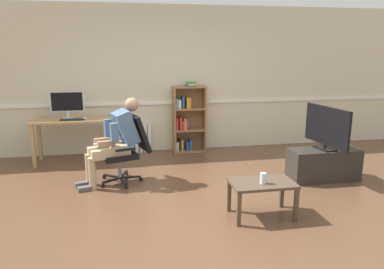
{
  "coord_description": "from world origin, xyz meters",
  "views": [
    {
      "loc": [
        -0.78,
        -4.17,
        1.9
      ],
      "look_at": [
        0.15,
        0.85,
        0.7
      ],
      "focal_mm": 33.83,
      "sensor_mm": 36.0,
      "label": 1
    }
  ],
  "objects_px": {
    "radiator": "(132,138)",
    "tv_screen": "(327,127)",
    "computer_mouse": "(85,119)",
    "imac_monitor": "(67,103)",
    "office_chair": "(128,146)",
    "keyboard": "(73,120)",
    "computer_desk": "(72,125)",
    "tv_stand": "(323,164)",
    "drinking_glass": "(263,178)",
    "bookshelf": "(187,119)",
    "person_seated": "(116,139)",
    "coffee_table": "(262,187)"
  },
  "relations": [
    {
      "from": "computer_desk",
      "to": "bookshelf",
      "type": "bearing_deg",
      "value": 8.11
    },
    {
      "from": "computer_desk",
      "to": "office_chair",
      "type": "xyz_separation_m",
      "value": [
        0.94,
        -1.15,
        -0.11
      ]
    },
    {
      "from": "imac_monitor",
      "to": "drinking_glass",
      "type": "height_order",
      "value": "imac_monitor"
    },
    {
      "from": "person_seated",
      "to": "bookshelf",
      "type": "bearing_deg",
      "value": 121.65
    },
    {
      "from": "tv_stand",
      "to": "drinking_glass",
      "type": "distance_m",
      "value": 1.74
    },
    {
      "from": "imac_monitor",
      "to": "tv_screen",
      "type": "distance_m",
      "value": 4.21
    },
    {
      "from": "keyboard",
      "to": "office_chair",
      "type": "xyz_separation_m",
      "value": [
        0.89,
        -1.01,
        -0.24
      ]
    },
    {
      "from": "keyboard",
      "to": "drinking_glass",
      "type": "bearing_deg",
      "value": -46.75
    },
    {
      "from": "office_chair",
      "to": "person_seated",
      "type": "height_order",
      "value": "person_seated"
    },
    {
      "from": "bookshelf",
      "to": "radiator",
      "type": "height_order",
      "value": "bookshelf"
    },
    {
      "from": "keyboard",
      "to": "radiator",
      "type": "xyz_separation_m",
      "value": [
        0.97,
        0.53,
        -0.49
      ]
    },
    {
      "from": "tv_stand",
      "to": "bookshelf",
      "type": "bearing_deg",
      "value": 132.2
    },
    {
      "from": "imac_monitor",
      "to": "office_chair",
      "type": "height_order",
      "value": "imac_monitor"
    },
    {
      "from": "office_chair",
      "to": "person_seated",
      "type": "xyz_separation_m",
      "value": [
        -0.18,
        -0.06,
        0.13
      ]
    },
    {
      "from": "radiator",
      "to": "tv_screen",
      "type": "xyz_separation_m",
      "value": [
        2.77,
        -2.01,
        0.53
      ]
    },
    {
      "from": "person_seated",
      "to": "office_chair",
      "type": "bearing_deg",
      "value": 90.0
    },
    {
      "from": "radiator",
      "to": "tv_screen",
      "type": "distance_m",
      "value": 3.47
    },
    {
      "from": "person_seated",
      "to": "tv_stand",
      "type": "bearing_deg",
      "value": 64.76
    },
    {
      "from": "coffee_table",
      "to": "drinking_glass",
      "type": "distance_m",
      "value": 0.13
    },
    {
      "from": "bookshelf",
      "to": "person_seated",
      "type": "relative_size",
      "value": 1.06
    },
    {
      "from": "bookshelf",
      "to": "office_chair",
      "type": "height_order",
      "value": "bookshelf"
    },
    {
      "from": "tv_screen",
      "to": "coffee_table",
      "type": "xyz_separation_m",
      "value": [
        -1.36,
        -1.0,
        -0.44
      ]
    },
    {
      "from": "keyboard",
      "to": "computer_mouse",
      "type": "bearing_deg",
      "value": 5.86
    },
    {
      "from": "radiator",
      "to": "computer_mouse",
      "type": "bearing_deg",
      "value": -146.78
    },
    {
      "from": "computer_desk",
      "to": "office_chair",
      "type": "relative_size",
      "value": 1.28
    },
    {
      "from": "drinking_glass",
      "to": "tv_screen",
      "type": "bearing_deg",
      "value": 37.36
    },
    {
      "from": "bookshelf",
      "to": "tv_screen",
      "type": "relative_size",
      "value": 1.41
    },
    {
      "from": "computer_desk",
      "to": "coffee_table",
      "type": "distance_m",
      "value": 3.59
    },
    {
      "from": "computer_desk",
      "to": "drinking_glass",
      "type": "relative_size",
      "value": 10.18
    },
    {
      "from": "radiator",
      "to": "tv_stand",
      "type": "relative_size",
      "value": 0.69
    },
    {
      "from": "bookshelf",
      "to": "radiator",
      "type": "bearing_deg",
      "value": 174.69
    },
    {
      "from": "tv_screen",
      "to": "keyboard",
      "type": "bearing_deg",
      "value": 60.81
    },
    {
      "from": "office_chair",
      "to": "tv_screen",
      "type": "relative_size",
      "value": 1.05
    },
    {
      "from": "person_seated",
      "to": "coffee_table",
      "type": "height_order",
      "value": "person_seated"
    },
    {
      "from": "radiator",
      "to": "tv_stand",
      "type": "height_order",
      "value": "radiator"
    },
    {
      "from": "computer_mouse",
      "to": "office_chair",
      "type": "xyz_separation_m",
      "value": [
        0.7,
        -1.03,
        -0.24
      ]
    },
    {
      "from": "computer_mouse",
      "to": "tv_stand",
      "type": "distance_m",
      "value": 3.89
    },
    {
      "from": "computer_desk",
      "to": "office_chair",
      "type": "height_order",
      "value": "office_chair"
    },
    {
      "from": "computer_desk",
      "to": "keyboard",
      "type": "relative_size",
      "value": 3.1
    },
    {
      "from": "person_seated",
      "to": "coffee_table",
      "type": "xyz_separation_m",
      "value": [
        1.67,
        -1.42,
        -0.3
      ]
    },
    {
      "from": "keyboard",
      "to": "computer_mouse",
      "type": "height_order",
      "value": "computer_mouse"
    },
    {
      "from": "office_chair",
      "to": "person_seated",
      "type": "bearing_deg",
      "value": -90.0
    },
    {
      "from": "bookshelf",
      "to": "coffee_table",
      "type": "bearing_deg",
      "value": -82.66
    },
    {
      "from": "keyboard",
      "to": "drinking_glass",
      "type": "relative_size",
      "value": 3.28
    },
    {
      "from": "person_seated",
      "to": "tv_stand",
      "type": "distance_m",
      "value": 3.09
    },
    {
      "from": "radiator",
      "to": "tv_screen",
      "type": "height_order",
      "value": "tv_screen"
    },
    {
      "from": "computer_mouse",
      "to": "radiator",
      "type": "height_order",
      "value": "computer_mouse"
    },
    {
      "from": "tv_stand",
      "to": "drinking_glass",
      "type": "bearing_deg",
      "value": -142.61
    },
    {
      "from": "radiator",
      "to": "imac_monitor",
      "type": "bearing_deg",
      "value": -163.78
    },
    {
      "from": "office_chair",
      "to": "coffee_table",
      "type": "bearing_deg",
      "value": 28.02
    }
  ]
}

